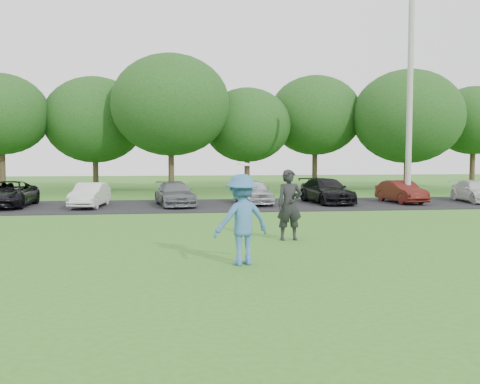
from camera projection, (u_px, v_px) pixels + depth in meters
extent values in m
plane|color=#366A1E|center=(259.00, 258.00, 12.43)|extent=(100.00, 100.00, 0.00)
cube|color=black|center=(214.00, 205.00, 25.29)|extent=(32.00, 6.50, 0.03)
cylinder|color=#A3A29D|center=(410.00, 100.00, 25.76)|extent=(0.28, 0.28, 10.12)
imported|color=#38669E|center=(242.00, 220.00, 11.64)|extent=(1.45, 1.12, 1.98)
cylinder|color=white|center=(244.00, 164.00, 11.39)|extent=(0.28, 0.27, 0.09)
imported|color=black|center=(290.00, 205.00, 14.99)|extent=(0.75, 0.52, 1.99)
cube|color=black|center=(297.00, 195.00, 14.82)|extent=(0.15, 0.11, 0.10)
imported|color=black|center=(8.00, 194.00, 24.20)|extent=(1.95, 4.23, 1.17)
imported|color=silver|center=(90.00, 195.00, 24.17)|extent=(1.53, 3.45, 1.10)
imported|color=slate|center=(175.00, 194.00, 24.84)|extent=(2.12, 3.97, 1.09)
imported|color=#BABCC2|center=(253.00, 192.00, 25.60)|extent=(1.77, 3.65, 1.20)
imported|color=black|center=(327.00, 191.00, 26.17)|extent=(2.18, 4.32, 1.20)
imported|color=#491410|center=(401.00, 192.00, 26.39)|extent=(1.51, 3.45, 1.10)
imported|color=silver|center=(476.00, 191.00, 26.78)|extent=(1.86, 3.81, 1.07)
cylinder|color=#38281C|center=(3.00, 172.00, 33.49)|extent=(0.36, 0.36, 2.70)
ellipsoid|color=#214C19|center=(1.00, 114.00, 33.24)|extent=(5.94, 5.94, 5.05)
cylinder|color=#38281C|center=(96.00, 174.00, 35.60)|extent=(0.36, 0.36, 2.20)
ellipsoid|color=#214C19|center=(95.00, 120.00, 35.34)|extent=(6.68, 6.68, 5.68)
cylinder|color=#38281C|center=(171.00, 172.00, 33.45)|extent=(0.36, 0.36, 2.70)
ellipsoid|color=#214C19|center=(171.00, 105.00, 33.16)|extent=(7.42, 7.42, 6.31)
cylinder|color=#38281C|center=(247.00, 174.00, 35.49)|extent=(0.36, 0.36, 2.20)
ellipsoid|color=#214C19|center=(247.00, 125.00, 35.27)|extent=(5.76, 5.76, 4.90)
cylinder|color=#38281C|center=(315.00, 170.00, 37.50)|extent=(0.36, 0.36, 2.70)
ellipsoid|color=#214C19|center=(315.00, 115.00, 37.24)|extent=(6.50, 6.50, 5.53)
cylinder|color=#38281C|center=(406.00, 174.00, 35.45)|extent=(0.36, 0.36, 2.20)
ellipsoid|color=#214C19|center=(408.00, 117.00, 35.19)|extent=(7.24, 7.24, 6.15)
cylinder|color=#38281C|center=(472.00, 170.00, 37.53)|extent=(0.36, 0.36, 2.70)
ellipsoid|color=#214C19|center=(474.00, 120.00, 37.29)|extent=(5.58, 5.58, 4.74)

